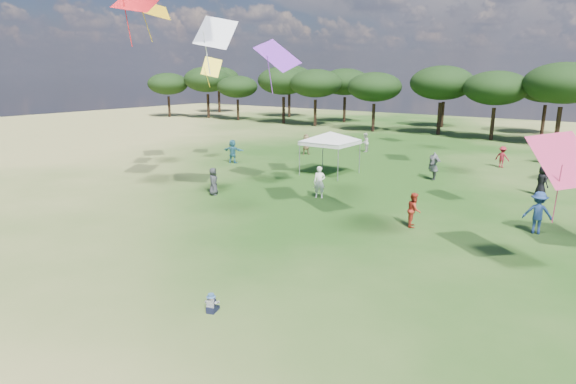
% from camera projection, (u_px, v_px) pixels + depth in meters
% --- Properties ---
extents(ground, '(140.00, 140.00, 0.00)m').
position_uv_depth(ground, '(145.00, 347.00, 11.95)').
color(ground, '#244A16').
rests_on(ground, ground).
extents(tree_line, '(108.78, 17.63, 7.77)m').
position_uv_depth(tree_line, '(558.00, 85.00, 46.56)').
color(tree_line, black).
rests_on(tree_line, ground).
extents(tent_left, '(6.24, 6.24, 3.17)m').
position_uv_depth(tent_left, '(330.00, 133.00, 31.52)').
color(tent_left, gray).
rests_on(tent_left, ground).
extents(toddler, '(0.43, 0.46, 0.57)m').
position_uv_depth(toddler, '(212.00, 304.00, 13.63)').
color(toddler, black).
rests_on(toddler, ground).
extents(festival_crowd, '(30.27, 23.09, 1.90)m').
position_uv_depth(festival_crowd, '(434.00, 167.00, 30.37)').
color(festival_crowd, '#9E8056').
rests_on(festival_crowd, ground).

